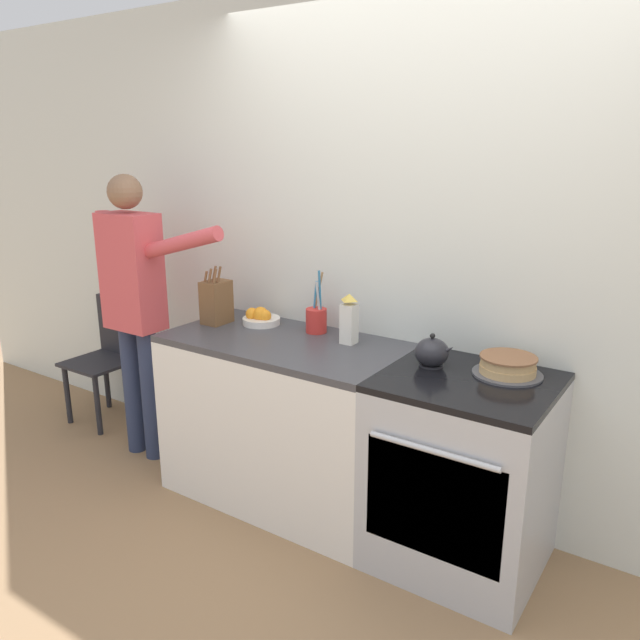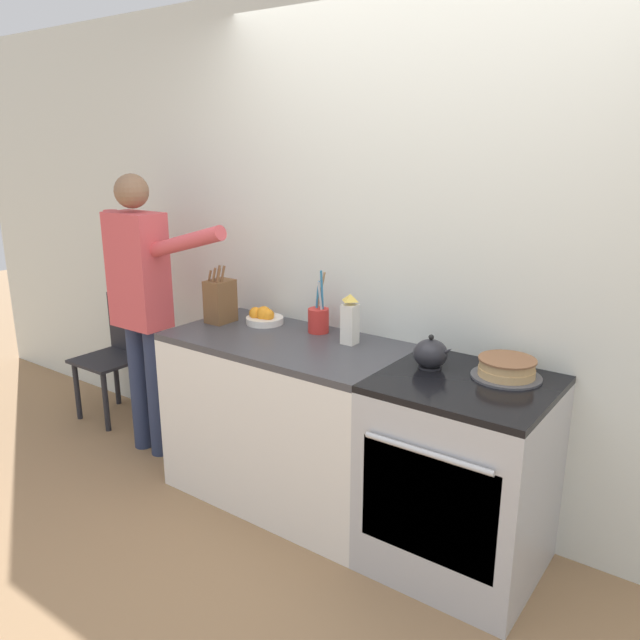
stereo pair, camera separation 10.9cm
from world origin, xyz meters
name	(u,v)px [view 1 (the left image)]	position (x,y,z in m)	size (l,w,h in m)	color
ground_plane	(362,572)	(0.00, 0.00, 0.00)	(16.00, 16.00, 0.00)	#93704C
wall_back	(439,261)	(0.00, 0.67, 1.30)	(8.00, 0.04, 2.60)	silver
counter_cabinet	(285,420)	(-0.67, 0.33, 0.44)	(1.24, 0.65, 0.88)	white
stove_range	(462,472)	(0.31, 0.32, 0.44)	(0.72, 0.68, 0.88)	#B7BABF
layer_cake	(508,366)	(0.43, 0.46, 0.92)	(0.30, 0.30, 0.09)	#4C4C51
tea_kettle	(432,352)	(0.11, 0.39, 0.95)	(0.19, 0.15, 0.15)	#232328
knife_block	(216,302)	(-1.16, 0.37, 1.00)	(0.12, 0.15, 0.32)	brown
utensil_crock	(316,319)	(-0.60, 0.53, 0.96)	(0.11, 0.11, 0.33)	red
fruit_bowl	(261,318)	(-0.94, 0.48, 0.92)	(0.21, 0.21, 0.10)	silver
milk_carton	(349,320)	(-0.36, 0.46, 1.00)	(0.07, 0.07, 0.25)	white
person_baker	(134,294)	(-1.66, 0.22, 1.01)	(0.94, 0.20, 1.68)	#283351
dining_chair	(109,351)	(-2.27, 0.47, 0.48)	(0.40, 0.40, 0.83)	#232328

